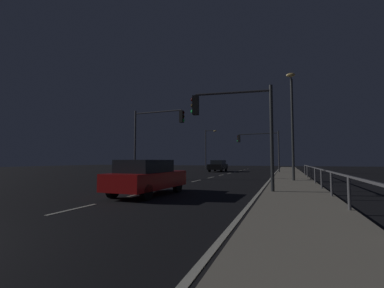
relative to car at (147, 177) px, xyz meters
name	(u,v)px	position (x,y,z in m)	size (l,w,h in m)	color
ground_plane	(199,180)	(-0.52, 8.79, -0.82)	(112.00, 112.00, 0.00)	black
sidewalk_right	(293,182)	(6.26, 8.79, -0.75)	(2.80, 77.00, 0.14)	#9E937F
lane_markings_center	(211,177)	(-0.52, 12.29, -0.82)	(0.14, 50.00, 0.01)	silver
lane_edge_line	(271,178)	(4.61, 13.79, -0.82)	(0.14, 53.00, 0.01)	silver
car	(147,177)	(0.00, 0.00, 0.00)	(1.99, 4.47, 1.57)	#B71414
car_oncoming	(218,166)	(-2.87, 24.21, 0.00)	(1.83, 4.40, 1.57)	black
traffic_light_mid_right	(259,143)	(2.73, 22.84, 2.91)	(5.20, 0.79, 4.99)	#38383D
traffic_light_near_right	(155,129)	(-4.18, 8.51, 3.26)	(4.66, 0.45, 5.76)	#4C4C51
traffic_light_far_right	(233,117)	(3.52, 1.97, 2.79)	(3.90, 0.66, 4.91)	#2D3033
street_lamp_mid_block	(292,118)	(6.32, 8.97, 3.68)	(0.56, 2.08, 7.22)	#2D3033
street_lamp_across_street	(207,145)	(-6.71, 32.12, 3.30)	(2.10, 0.46, 6.78)	#38383D
barrier_fence	(326,175)	(7.51, 2.81, 0.06)	(0.09, 27.13, 0.98)	#59595E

